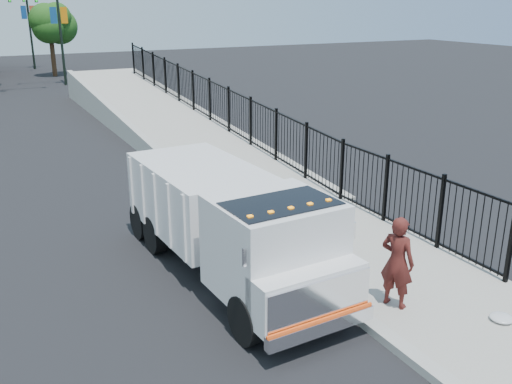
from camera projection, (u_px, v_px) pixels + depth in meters
name	position (u px, v px, depth m)	size (l,w,h in m)	color
ground	(312.00, 283.00, 12.27)	(120.00, 120.00, 0.00)	black
sidewalk	(448.00, 302.00, 11.40)	(3.55, 12.00, 0.12)	#9E998E
curb	(371.00, 325.00, 10.56)	(0.30, 12.00, 0.16)	#ADAAA3
ramp	(166.00, 130.00, 26.67)	(3.95, 24.00, 1.70)	#9E998E
iron_fence	(229.00, 124.00, 23.63)	(0.10, 28.00, 1.80)	black
truck	(230.00, 221.00, 12.14)	(2.59, 7.02, 2.37)	black
worker	(397.00, 262.00, 10.89)	(0.67, 0.44, 1.84)	#4F1A16
debris	(502.00, 318.00, 10.62)	(0.44, 0.44, 0.11)	silver
light_pole_1	(55.00, 22.00, 39.45)	(3.78, 0.22, 8.00)	black
light_pole_3	(25.00, 18.00, 49.00)	(3.78, 0.22, 8.00)	black
tree_1	(50.00, 25.00, 44.48)	(2.56, 2.56, 5.28)	#382314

